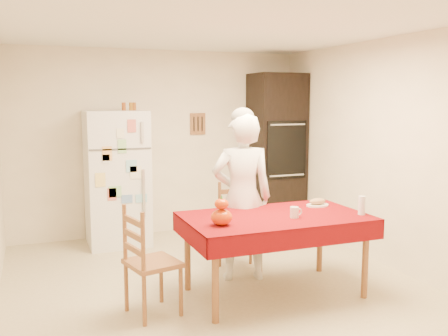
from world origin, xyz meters
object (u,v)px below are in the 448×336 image
chair_left (146,258)px  wine_glass (362,205)px  refrigerator (117,178)px  coffee_mug (294,212)px  bread_plate (317,205)px  pumpkin_lower (222,217)px  chair_far (238,223)px  seated_woman (242,197)px  oven_cabinet (276,151)px  dining_table (275,223)px

chair_left → wine_glass: size_ratio=5.40×
refrigerator → chair_left: refrigerator is taller
coffee_mug → bread_plate: bearing=37.4°
pumpkin_lower → bread_plate: bearing=17.4°
chair_far → seated_woman: size_ratio=0.56×
oven_cabinet → wine_glass: size_ratio=12.50×
oven_cabinet → chair_far: oven_cabinet is taller
dining_table → chair_far: 0.81m
coffee_mug → dining_table: bearing=129.6°
seated_woman → wine_glass: bearing=153.3°
refrigerator → wine_glass: size_ratio=9.66×
seated_woman → wine_glass: 1.17m
wine_glass → bread_plate: 0.51m
chair_left → pumpkin_lower: bearing=-114.2°
dining_table → wine_glass: 0.83m
refrigerator → dining_table: bearing=-63.7°
oven_cabinet → refrigerator: bearing=-178.8°
chair_left → coffee_mug: bearing=-107.9°
oven_cabinet → chair_far: bearing=-129.3°
chair_far → chair_left: size_ratio=1.00×
wine_glass → bread_plate: bearing=111.7°
seated_woman → bread_plate: 0.77m
refrigerator → oven_cabinet: bearing=1.2°
seated_woman → coffee_mug: (0.24, -0.64, -0.04)m
chair_left → bread_plate: chair_left is taller
bread_plate → seated_woman: bearing=158.3°
coffee_mug → wine_glass: wine_glass is taller
refrigerator → bread_plate: size_ratio=7.08×
seated_woman → pumpkin_lower: size_ratio=9.10×
chair_far → chair_left: (-1.20, -0.83, 0.00)m
wine_glass → chair_left: bearing=173.7°
dining_table → bread_plate: bread_plate is taller
dining_table → seated_woman: seated_woman is taller
dining_table → seated_woman: size_ratio=1.00×
pumpkin_lower → wine_glass: wine_glass is taller
chair_left → chair_far: bearing=-68.7°
dining_table → wine_glass: (0.77, -0.26, 0.16)m
coffee_mug → pumpkin_lower: (-0.72, -0.02, 0.02)m
dining_table → coffee_mug: (0.12, -0.15, 0.12)m
seated_woman → coffee_mug: 0.69m
refrigerator → coffee_mug: size_ratio=17.00×
chair_left → bread_plate: size_ratio=3.96×
dining_table → chair_left: size_ratio=1.79×
refrigerator → seated_woman: size_ratio=1.00×
refrigerator → seated_woman: 2.00m
oven_cabinet → pumpkin_lower: bearing=-126.0°
oven_cabinet → seated_woman: oven_cabinet is taller
dining_table → chair_far: bearing=93.1°
pumpkin_lower → wine_glass: size_ratio=1.06×
oven_cabinet → dining_table: size_ratio=1.29×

